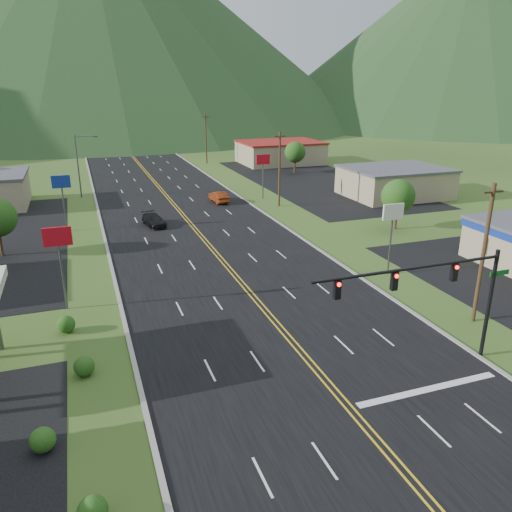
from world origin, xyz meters
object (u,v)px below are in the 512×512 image
object	(u,v)px
traffic_signal	(438,285)
streetlight_west	(80,162)
car_red_far	(219,197)
car_dark_mid	(154,220)

from	to	relation	value
traffic_signal	streetlight_west	xyz separation A→B (m)	(-18.16, 56.00, -0.15)
traffic_signal	car_red_far	world-z (taller)	traffic_signal
car_dark_mid	car_red_far	bearing A→B (deg)	31.38
traffic_signal	car_red_far	xyz separation A→B (m)	(-0.18, 45.94, -4.56)
car_red_far	streetlight_west	bearing A→B (deg)	-32.05
traffic_signal	car_dark_mid	world-z (taller)	traffic_signal
streetlight_west	car_dark_mid	world-z (taller)	streetlight_west
car_dark_mid	car_red_far	distance (m)	14.02
streetlight_west	car_dark_mid	bearing A→B (deg)	-68.95
traffic_signal	streetlight_west	bearing A→B (deg)	107.97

